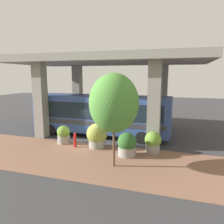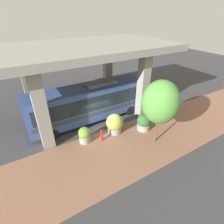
{
  "view_description": "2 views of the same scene",
  "coord_description": "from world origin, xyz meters",
  "px_view_note": "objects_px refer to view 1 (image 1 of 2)",
  "views": [
    {
      "loc": [
        -15.22,
        -6.6,
        5.31
      ],
      "look_at": [
        1.02,
        -1.43,
        2.43
      ],
      "focal_mm": 35.0,
      "sensor_mm": 36.0,
      "label": 1
    },
    {
      "loc": [
        -11.64,
        5.97,
        9.68
      ],
      "look_at": [
        1.03,
        -1.57,
        1.01
      ],
      "focal_mm": 28.0,
      "sensor_mm": 36.0,
      "label": 2
    }
  ],
  "objects_px": {
    "fire_hydrant": "(75,140)",
    "planter_middle": "(127,145)",
    "planter_back": "(97,136)",
    "planter_extra": "(153,142)",
    "street_tree_near": "(114,103)",
    "planter_front": "(64,135)",
    "bus": "(100,113)"
  },
  "relations": [
    {
      "from": "planter_back",
      "to": "street_tree_near",
      "type": "relative_size",
      "value": 0.33
    },
    {
      "from": "planter_back",
      "to": "planter_extra",
      "type": "height_order",
      "value": "planter_back"
    },
    {
      "from": "bus",
      "to": "fire_hydrant",
      "type": "relative_size",
      "value": 10.92
    },
    {
      "from": "bus",
      "to": "planter_back",
      "type": "relative_size",
      "value": 6.61
    },
    {
      "from": "bus",
      "to": "planter_back",
      "type": "distance_m",
      "value": 3.36
    },
    {
      "from": "planter_extra",
      "to": "fire_hydrant",
      "type": "bearing_deg",
      "value": 96.11
    },
    {
      "from": "street_tree_near",
      "to": "planter_extra",
      "type": "bearing_deg",
      "value": -32.21
    },
    {
      "from": "planter_front",
      "to": "planter_back",
      "type": "relative_size",
      "value": 0.79
    },
    {
      "from": "planter_back",
      "to": "planter_extra",
      "type": "xyz_separation_m",
      "value": [
        0.13,
        -4.09,
        -0.13
      ]
    },
    {
      "from": "planter_front",
      "to": "planter_back",
      "type": "height_order",
      "value": "planter_back"
    },
    {
      "from": "planter_middle",
      "to": "planter_extra",
      "type": "xyz_separation_m",
      "value": [
        1.13,
        -1.57,
        -0.01
      ]
    },
    {
      "from": "planter_front",
      "to": "street_tree_near",
      "type": "height_order",
      "value": "street_tree_near"
    },
    {
      "from": "fire_hydrant",
      "to": "planter_back",
      "type": "bearing_deg",
      "value": -73.26
    },
    {
      "from": "fire_hydrant",
      "to": "street_tree_near",
      "type": "relative_size",
      "value": 0.2
    },
    {
      "from": "planter_back",
      "to": "planter_extra",
      "type": "relative_size",
      "value": 1.21
    },
    {
      "from": "planter_front",
      "to": "street_tree_near",
      "type": "bearing_deg",
      "value": -120.77
    },
    {
      "from": "planter_front",
      "to": "planter_middle",
      "type": "height_order",
      "value": "planter_middle"
    },
    {
      "from": "planter_front",
      "to": "bus",
      "type": "bearing_deg",
      "value": -34.36
    },
    {
      "from": "fire_hydrant",
      "to": "planter_extra",
      "type": "distance_m",
      "value": 5.7
    },
    {
      "from": "planter_extra",
      "to": "street_tree_near",
      "type": "height_order",
      "value": "street_tree_near"
    },
    {
      "from": "planter_middle",
      "to": "planter_extra",
      "type": "distance_m",
      "value": 1.93
    },
    {
      "from": "street_tree_near",
      "to": "planter_front",
      "type": "bearing_deg",
      "value": 59.23
    },
    {
      "from": "bus",
      "to": "planter_extra",
      "type": "xyz_separation_m",
      "value": [
        -2.89,
        -4.96,
        -1.3
      ]
    },
    {
      "from": "planter_front",
      "to": "street_tree_near",
      "type": "xyz_separation_m",
      "value": [
        -3.0,
        -5.05,
        3.05
      ]
    },
    {
      "from": "planter_front",
      "to": "planter_middle",
      "type": "relative_size",
      "value": 0.9
    },
    {
      "from": "fire_hydrant",
      "to": "planter_middle",
      "type": "distance_m",
      "value": 4.13
    },
    {
      "from": "fire_hydrant",
      "to": "planter_front",
      "type": "relative_size",
      "value": 0.77
    },
    {
      "from": "fire_hydrant",
      "to": "planter_front",
      "type": "height_order",
      "value": "planter_front"
    },
    {
      "from": "planter_front",
      "to": "planter_back",
      "type": "bearing_deg",
      "value": -92.45
    },
    {
      "from": "planter_extra",
      "to": "street_tree_near",
      "type": "distance_m",
      "value": 4.65
    },
    {
      "from": "fire_hydrant",
      "to": "planter_middle",
      "type": "relative_size",
      "value": 0.69
    },
    {
      "from": "bus",
      "to": "planter_front",
      "type": "relative_size",
      "value": 8.41
    }
  ]
}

